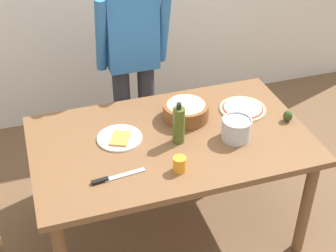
% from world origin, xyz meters
% --- Properties ---
extents(ground, '(8.00, 8.00, 0.00)m').
position_xyz_m(ground, '(0.00, 0.00, 0.00)').
color(ground, brown).
extents(dining_table, '(1.60, 0.96, 0.76)m').
position_xyz_m(dining_table, '(0.00, 0.00, 0.67)').
color(dining_table, brown).
rests_on(dining_table, ground).
extents(person_cook, '(0.49, 0.25, 1.62)m').
position_xyz_m(person_cook, '(-0.03, 0.76, 0.94)').
color(person_cook, '#2D2D38').
rests_on(person_cook, ground).
extents(pizza_raw_on_board, '(0.29, 0.29, 0.02)m').
position_xyz_m(pizza_raw_on_board, '(0.52, 0.14, 0.77)').
color(pizza_raw_on_board, beige).
rests_on(pizza_raw_on_board, dining_table).
extents(plate_with_slice, '(0.26, 0.26, 0.02)m').
position_xyz_m(plate_with_slice, '(-0.28, 0.08, 0.77)').
color(plate_with_slice, white).
rests_on(plate_with_slice, dining_table).
extents(popcorn_bowl, '(0.28, 0.28, 0.11)m').
position_xyz_m(popcorn_bowl, '(0.15, 0.17, 0.82)').
color(popcorn_bowl, brown).
rests_on(popcorn_bowl, dining_table).
extents(olive_oil_bottle, '(0.07, 0.07, 0.26)m').
position_xyz_m(olive_oil_bottle, '(0.03, -0.04, 0.87)').
color(olive_oil_bottle, '#47561E').
rests_on(olive_oil_bottle, dining_table).
extents(steel_pot, '(0.17, 0.17, 0.13)m').
position_xyz_m(steel_pot, '(0.35, -0.12, 0.83)').
color(steel_pot, '#B7B7BC').
rests_on(steel_pot, dining_table).
extents(cup_orange, '(0.07, 0.07, 0.08)m').
position_xyz_m(cup_orange, '(-0.05, -0.29, 0.80)').
color(cup_orange, orange).
rests_on(cup_orange, dining_table).
extents(chef_knife, '(0.29, 0.06, 0.02)m').
position_xyz_m(chef_knife, '(-0.40, -0.25, 0.77)').
color(chef_knife, silver).
rests_on(chef_knife, dining_table).
extents(avocado, '(0.06, 0.06, 0.07)m').
position_xyz_m(avocado, '(0.73, -0.05, 0.80)').
color(avocado, '#2D4219').
rests_on(avocado, dining_table).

